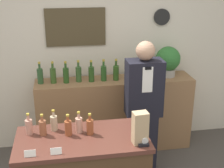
% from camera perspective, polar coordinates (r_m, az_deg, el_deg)
% --- Properties ---
extents(back_wall, '(5.20, 0.09, 2.70)m').
position_cam_1_polar(back_wall, '(4.05, -3.53, 6.87)').
color(back_wall, beige).
rests_on(back_wall, ground_plane).
extents(back_shelf, '(2.00, 0.40, 0.98)m').
position_cam_1_polar(back_shelf, '(4.13, 0.53, -5.57)').
color(back_shelf, '#8E6642').
rests_on(back_shelf, ground_plane).
extents(shopkeeper, '(0.40, 0.25, 1.59)m').
position_cam_1_polar(shopkeeper, '(3.57, 5.72, -4.72)').
color(shopkeeper, black).
rests_on(shopkeeper, ground_plane).
extents(potted_plant, '(0.31, 0.31, 0.39)m').
position_cam_1_polar(potted_plant, '(4.07, 10.19, 4.28)').
color(potted_plant, '#9E998E').
rests_on(potted_plant, back_shelf).
extents(paper_bag, '(0.13, 0.10, 0.29)m').
position_cam_1_polar(paper_bag, '(2.65, 5.16, -8.00)').
color(paper_bag, tan).
rests_on(paper_bag, display_counter).
extents(tape_dispenser, '(0.09, 0.06, 0.07)m').
position_cam_1_polar(tape_dispenser, '(2.68, 5.84, -10.68)').
color(tape_dispenser, black).
rests_on(tape_dispenser, display_counter).
extents(price_card_left, '(0.09, 0.02, 0.06)m').
position_cam_1_polar(price_card_left, '(2.60, -14.77, -12.20)').
color(price_card_left, white).
rests_on(price_card_left, display_counter).
extents(price_card_right, '(0.09, 0.02, 0.06)m').
position_cam_1_polar(price_card_right, '(2.59, -10.19, -12.00)').
color(price_card_right, white).
rests_on(price_card_right, display_counter).
extents(counter_bottle_0, '(0.06, 0.06, 0.20)m').
position_cam_1_polar(counter_bottle_0, '(2.90, -14.95, -7.49)').
color(counter_bottle_0, tan).
rests_on(counter_bottle_0, display_counter).
extents(counter_bottle_1, '(0.06, 0.06, 0.20)m').
position_cam_1_polar(counter_bottle_1, '(2.86, -12.56, -7.72)').
color(counter_bottle_1, brown).
rests_on(counter_bottle_1, display_counter).
extents(counter_bottle_2, '(0.06, 0.06, 0.20)m').
position_cam_1_polar(counter_bottle_2, '(2.91, -10.57, -6.94)').
color(counter_bottle_2, tan).
rests_on(counter_bottle_2, display_counter).
extents(counter_bottle_3, '(0.06, 0.06, 0.20)m').
position_cam_1_polar(counter_bottle_3, '(2.81, -8.01, -7.87)').
color(counter_bottle_3, brown).
rests_on(counter_bottle_3, display_counter).
extents(counter_bottle_4, '(0.06, 0.06, 0.20)m').
position_cam_1_polar(counter_bottle_4, '(2.85, -6.06, -7.36)').
color(counter_bottle_4, tan).
rests_on(counter_bottle_4, display_counter).
extents(counter_bottle_5, '(0.06, 0.06, 0.20)m').
position_cam_1_polar(counter_bottle_5, '(2.81, -4.05, -7.76)').
color(counter_bottle_5, brown).
rests_on(counter_bottle_5, display_counter).
extents(shelf_bottle_0, '(0.07, 0.07, 0.27)m').
position_cam_1_polar(shelf_bottle_0, '(3.88, -13.01, 1.54)').
color(shelf_bottle_0, '#2A4E29').
rests_on(shelf_bottle_0, back_shelf).
extents(shelf_bottle_1, '(0.07, 0.07, 0.27)m').
position_cam_1_polar(shelf_bottle_1, '(3.86, -10.72, 1.63)').
color(shelf_bottle_1, '#355523').
rests_on(shelf_bottle_1, back_shelf).
extents(shelf_bottle_2, '(0.07, 0.07, 0.27)m').
position_cam_1_polar(shelf_bottle_2, '(3.84, -8.41, 1.68)').
color(shelf_bottle_2, '#274D1D').
rests_on(shelf_bottle_2, back_shelf).
extents(shelf_bottle_3, '(0.07, 0.07, 0.27)m').
position_cam_1_polar(shelf_bottle_3, '(3.86, -6.12, 1.89)').
color(shelf_bottle_3, '#325428').
rests_on(shelf_bottle_3, back_shelf).
extents(shelf_bottle_4, '(0.07, 0.07, 0.27)m').
position_cam_1_polar(shelf_bottle_4, '(3.85, -3.81, 1.92)').
color(shelf_bottle_4, '#2A4E1F').
rests_on(shelf_bottle_4, back_shelf).
extents(shelf_bottle_5, '(0.07, 0.07, 0.27)m').
position_cam_1_polar(shelf_bottle_5, '(3.88, -1.54, 2.08)').
color(shelf_bottle_5, '#295222').
rests_on(shelf_bottle_5, back_shelf).
extents(shelf_bottle_6, '(0.07, 0.07, 0.27)m').
position_cam_1_polar(shelf_bottle_6, '(3.89, 0.74, 2.17)').
color(shelf_bottle_6, '#2E541F').
rests_on(shelf_bottle_6, back_shelf).
extents(shelf_bottle_7, '(0.07, 0.07, 0.27)m').
position_cam_1_polar(shelf_bottle_7, '(3.92, 2.97, 2.28)').
color(shelf_bottle_7, '#31561E').
rests_on(shelf_bottle_7, back_shelf).
extents(shelf_bottle_8, '(0.07, 0.07, 0.27)m').
position_cam_1_polar(shelf_bottle_8, '(3.98, 5.07, 2.51)').
color(shelf_bottle_8, '#2E5527').
rests_on(shelf_bottle_8, back_shelf).
extents(shelf_bottle_9, '(0.07, 0.07, 0.27)m').
position_cam_1_polar(shelf_bottle_9, '(4.02, 7.23, 2.59)').
color(shelf_bottle_9, '#2C4A1E').
rests_on(shelf_bottle_9, back_shelf).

